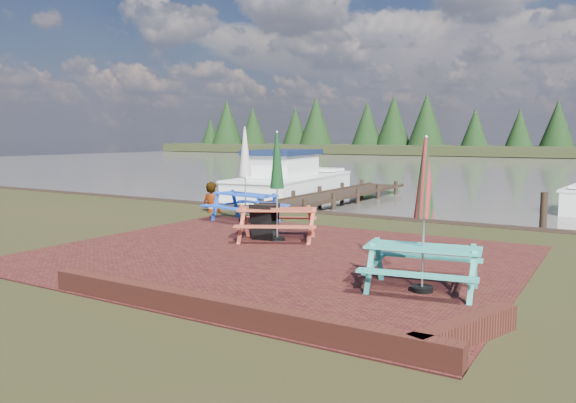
% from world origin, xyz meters
% --- Properties ---
extents(ground, '(120.00, 120.00, 0.00)m').
position_xyz_m(ground, '(0.00, 0.00, 0.00)').
color(ground, black).
rests_on(ground, ground).
extents(paving, '(9.00, 7.50, 0.02)m').
position_xyz_m(paving, '(0.00, 1.00, 0.01)').
color(paving, '#3C1413').
rests_on(paving, ground).
extents(brick_wall, '(6.21, 1.79, 0.30)m').
position_xyz_m(brick_wall, '(2.15, -2.42, 0.15)').
color(brick_wall, '#4C1E16').
rests_on(brick_wall, ground).
extents(water, '(120.00, 60.00, 0.02)m').
position_xyz_m(water, '(0.00, 37.00, 0.00)').
color(water, '#4B4840').
rests_on(water, ground).
extents(far_treeline, '(120.00, 10.00, 8.10)m').
position_xyz_m(far_treeline, '(0.00, 66.00, 3.28)').
color(far_treeline, black).
rests_on(far_treeline, ground).
extents(picnic_table_teal, '(1.88, 1.73, 2.30)m').
position_xyz_m(picnic_table_teal, '(3.23, 0.02, 0.81)').
color(picnic_table_teal, teal).
rests_on(picnic_table_teal, ground).
extents(picnic_table_red, '(2.25, 2.17, 2.40)m').
position_xyz_m(picnic_table_red, '(-0.80, 2.38, 0.84)').
color(picnic_table_red, '#AE442C').
rests_on(picnic_table_red, ground).
extents(picnic_table_blue, '(2.07, 1.91, 2.53)m').
position_xyz_m(picnic_table_blue, '(-3.02, 4.30, 0.89)').
color(picnic_table_blue, blue).
rests_on(picnic_table_blue, ground).
extents(chalkboard, '(0.54, 0.55, 0.83)m').
position_xyz_m(chalkboard, '(-1.06, 2.27, 0.43)').
color(chalkboard, black).
rests_on(chalkboard, ground).
extents(jetty, '(1.76, 9.08, 1.00)m').
position_xyz_m(jetty, '(-3.50, 11.28, 0.11)').
color(jetty, black).
rests_on(jetty, ground).
extents(boat_jetty, '(3.37, 7.69, 2.16)m').
position_xyz_m(boat_jetty, '(-5.89, 11.47, 0.45)').
color(boat_jetty, white).
rests_on(boat_jetty, ground).
extents(person, '(0.68, 0.45, 1.84)m').
position_xyz_m(person, '(-5.01, 5.35, 0.92)').
color(person, gray).
rests_on(person, ground).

